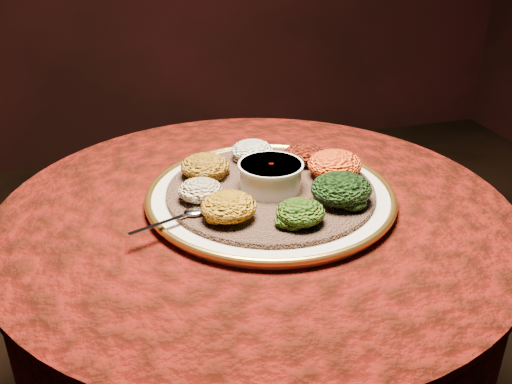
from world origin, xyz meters
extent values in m
cylinder|color=black|center=(0.00, 0.00, 0.34)|extent=(0.12, 0.12, 0.68)
cylinder|color=black|center=(0.00, 0.00, 0.70)|extent=(0.80, 0.80, 0.04)
cylinder|color=#480A06|center=(0.00, 0.00, 0.56)|extent=(0.93, 0.93, 0.34)
cylinder|color=#480A06|center=(0.00, 0.00, 0.73)|extent=(0.96, 0.96, 0.01)
cylinder|color=beige|center=(0.03, 0.01, 0.74)|extent=(0.57, 0.57, 0.02)
torus|color=gold|center=(0.03, 0.01, 0.75)|extent=(0.47, 0.47, 0.01)
cylinder|color=brown|center=(0.03, 0.01, 0.76)|extent=(0.46, 0.46, 0.01)
cylinder|color=silver|center=(0.03, 0.01, 0.79)|extent=(0.11, 0.11, 0.05)
cylinder|color=silver|center=(0.03, 0.01, 0.81)|extent=(0.12, 0.12, 0.01)
cylinder|color=#680506|center=(0.03, 0.01, 0.80)|extent=(0.10, 0.10, 0.01)
ellipsoid|color=silver|center=(-0.12, -0.05, 0.77)|extent=(0.04, 0.03, 0.01)
cube|color=silver|center=(-0.19, -0.07, 0.77)|extent=(0.10, 0.05, 0.00)
ellipsoid|color=white|center=(0.03, 0.15, 0.78)|extent=(0.09, 0.08, 0.04)
ellipsoid|color=black|center=(0.13, 0.10, 0.78)|extent=(0.08, 0.08, 0.04)
ellipsoid|color=#A85F0E|center=(0.17, 0.03, 0.79)|extent=(0.11, 0.10, 0.05)
ellipsoid|color=black|center=(0.14, -0.07, 0.79)|extent=(0.11, 0.10, 0.05)
ellipsoid|color=#9B350A|center=(0.04, -0.12, 0.78)|extent=(0.08, 0.08, 0.04)
ellipsoid|color=#B67310|center=(-0.07, -0.08, 0.78)|extent=(0.10, 0.09, 0.05)
ellipsoid|color=maroon|center=(-0.10, 0.00, 0.78)|extent=(0.08, 0.08, 0.04)
ellipsoid|color=#9F6613|center=(-0.07, 0.09, 0.78)|extent=(0.09, 0.09, 0.05)
camera|label=1|loc=(-0.26, -0.89, 1.25)|focal=40.00mm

